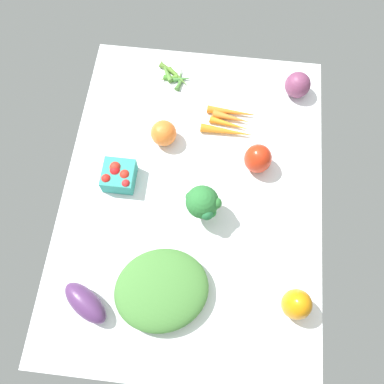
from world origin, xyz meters
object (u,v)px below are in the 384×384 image
heirloom_tomato_orange (164,133)px  red_onion_near_basket (298,85)px  leafy_greens_clump (162,290)px  broccoli_head (203,203)px  eggplant (85,303)px  berry_basket (119,175)px  bell_pepper_orange (297,304)px  bell_pepper_red (258,159)px  carrot_bunch (231,122)px  okra_pile (174,75)px

heirloom_tomato_orange → red_onion_near_basket: bearing=119.1°
leafy_greens_clump → broccoli_head: 25.35cm
eggplant → broccoli_head: bearing=-97.9°
berry_basket → eggplant: bearing=-3.2°
berry_basket → bell_pepper_orange: bearing=59.1°
leafy_greens_clump → bell_pepper_red: bearing=150.5°
bell_pepper_orange → berry_basket: bell_pepper_orange is taller
leafy_greens_clump → heirloom_tomato_orange: heirloom_tomato_orange is taller
leafy_greens_clump → eggplant: (5.54, -19.11, -0.21)cm
leafy_greens_clump → broccoli_head: bearing=160.6°
red_onion_near_basket → broccoli_head: 51.79cm
berry_basket → eggplant: size_ratio=0.66×
carrot_bunch → red_onion_near_basket: bearing=125.5°
carrot_bunch → eggplant: 68.17cm
carrot_bunch → red_onion_near_basket: (-14.31, 20.06, 2.80)cm
okra_pile → berry_basket: (38.93, -10.93, 2.48)cm
red_onion_near_basket → eggplant: 91.03cm
broccoli_head → bell_pepper_orange: bearing=48.3°
carrot_bunch → berry_basket: bearing=-53.6°
bell_pepper_orange → carrot_bunch: bell_pepper_orange is taller
bell_pepper_red → red_onion_near_basket: size_ratio=1.17×
okra_pile → carrot_bunch: (15.95, 20.20, 0.42)cm
bell_pepper_orange → leafy_greens_clump: bell_pepper_orange is taller
bell_pepper_orange → carrot_bunch: bearing=-159.1°
okra_pile → carrot_bunch: size_ratio=0.71×
bell_pepper_red → heirloom_tomato_orange: bell_pepper_red is taller
red_onion_near_basket → eggplant: bearing=-35.8°
leafy_greens_clump → broccoli_head: size_ratio=1.95×
leafy_greens_clump → carrot_bunch: 55.83cm
berry_basket → broccoli_head: 26.81cm
bell_pepper_orange → heirloom_tomato_orange: size_ratio=1.30×
okra_pile → broccoli_head: 49.07cm
bell_pepper_orange → heirloom_tomato_orange: (-46.02, -40.60, -1.19)cm
bell_pepper_orange → berry_basket: (-30.98, -51.78, -1.80)cm
okra_pile → bell_pepper_red: bearing=44.3°
broccoli_head → eggplant: bearing=-43.3°
red_onion_near_basket → carrot_bunch: bearing=-54.5°
eggplant → bell_pepper_red: bearing=-97.1°
berry_basket → eggplant: (36.55, -2.05, -0.14)cm
leafy_greens_clump → bell_pepper_orange: bearing=90.1°
berry_basket → heirloom_tomato_orange: size_ratio=1.16×
okra_pile → bell_pepper_red: (29.65, 28.97, 3.93)cm
bell_pepper_red → eggplant: bell_pepper_red is taller
carrot_bunch → red_onion_near_basket: red_onion_near_basket is taller
bell_pepper_red → carrot_bunch: size_ratio=0.52×
red_onion_near_basket → broccoli_head: size_ratio=0.64×
berry_basket → bell_pepper_red: bearing=103.1°
bell_pepper_red → heirloom_tomato_orange: (-5.76, -28.72, -0.83)cm
carrot_bunch → eggplant: (59.52, -33.18, 1.93)cm
carrot_bunch → bell_pepper_orange: bearing=20.9°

